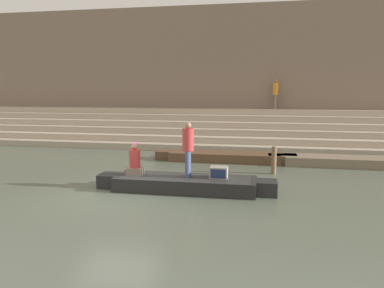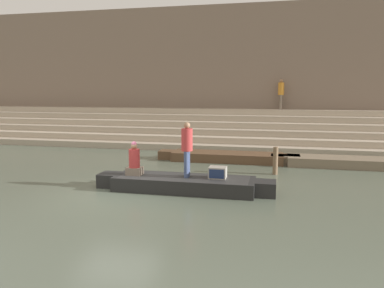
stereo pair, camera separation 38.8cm
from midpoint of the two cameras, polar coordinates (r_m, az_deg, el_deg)
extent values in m
plane|color=#566051|center=(11.91, -10.57, -7.61)|extent=(120.00, 120.00, 0.00)
cube|color=tan|center=(21.87, 0.38, 0.30)|extent=(36.00, 4.67, 0.34)
cube|color=#B2A28D|center=(22.21, 0.59, 1.30)|extent=(36.00, 3.89, 0.34)
cube|color=tan|center=(22.54, 0.80, 2.27)|extent=(36.00, 3.11, 0.34)
cube|color=#B2A28D|center=(22.89, 1.00, 3.21)|extent=(36.00, 2.33, 0.34)
cube|color=tan|center=(23.24, 1.19, 4.12)|extent=(36.00, 1.56, 0.34)
cube|color=#B2A28D|center=(23.60, 1.38, 5.01)|extent=(36.00, 0.78, 0.34)
cube|color=#7F6B5B|center=(24.55, 1.86, 10.56)|extent=(34.20, 1.20, 8.35)
cube|color=#4C4037|center=(24.10, 1.54, 1.37)|extent=(34.20, 0.12, 0.60)
cube|color=black|center=(12.10, -0.31, -6.10)|extent=(4.53, 1.32, 0.45)
cube|color=#2D2D2D|center=(12.06, -0.32, -5.17)|extent=(4.16, 1.22, 0.05)
cube|color=black|center=(11.82, 12.06, -6.64)|extent=(0.63, 0.73, 0.45)
cube|color=black|center=(12.91, -11.60, -5.35)|extent=(0.63, 0.73, 0.45)
cylinder|color=olive|center=(12.95, -2.50, -4.57)|extent=(2.46, 0.04, 0.04)
cylinder|color=#3D4C75|center=(12.05, 0.26, -2.98)|extent=(0.15, 0.15, 0.85)
cylinder|color=#3D4C75|center=(11.86, 0.06, -3.16)|extent=(0.15, 0.15, 0.85)
cylinder|color=#B23333|center=(11.83, 0.16, 0.65)|extent=(0.36, 0.36, 0.71)
sphere|color=#9E7556|center=(11.77, 0.16, 2.86)|extent=(0.20, 0.20, 0.20)
cube|color=#756656|center=(12.45, -7.86, -4.10)|extent=(0.50, 0.39, 0.25)
cylinder|color=#B23333|center=(12.37, -7.90, -2.17)|extent=(0.36, 0.36, 0.61)
sphere|color=#9E7556|center=(12.30, -7.93, -0.32)|extent=(0.20, 0.20, 0.20)
sphere|color=pink|center=(12.29, -7.94, 0.00)|extent=(0.17, 0.17, 0.17)
cube|color=#9E998E|center=(11.92, 4.87, -4.34)|extent=(0.55, 0.45, 0.36)
cube|color=navy|center=(11.69, 4.72, -4.59)|extent=(0.47, 0.02, 0.28)
cube|color=#756651|center=(17.11, 23.32, -2.58)|extent=(4.98, 1.33, 0.40)
cube|color=beige|center=(17.08, 23.35, -2.01)|extent=(4.58, 1.23, 0.05)
cube|color=#756651|center=(16.80, 13.77, -2.32)|extent=(0.70, 0.73, 0.40)
cube|color=brown|center=(17.05, 6.03, -1.97)|extent=(4.97, 1.33, 0.40)
cube|color=beige|center=(17.02, 6.04, -1.40)|extent=(4.57, 1.23, 0.05)
cube|color=brown|center=(16.98, 15.58, -2.28)|extent=(0.70, 0.73, 0.40)
cube|color=brown|center=(17.59, -3.18, -1.62)|extent=(0.70, 0.73, 0.40)
cylinder|color=brown|center=(14.70, 13.33, -2.50)|extent=(0.19, 0.19, 1.07)
cylinder|color=#756656|center=(23.23, 13.83, 6.21)|extent=(0.15, 0.15, 0.87)
cylinder|color=#756656|center=(23.04, 13.83, 6.19)|extent=(0.15, 0.15, 0.87)
cylinder|color=orange|center=(23.12, 13.90, 8.18)|extent=(0.35, 0.35, 0.73)
sphere|color=#9E7556|center=(23.12, 13.94, 9.34)|extent=(0.21, 0.21, 0.21)
camera|label=1|loc=(0.19, -89.15, 0.13)|focal=35.00mm
camera|label=2|loc=(0.19, 90.85, -0.13)|focal=35.00mm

